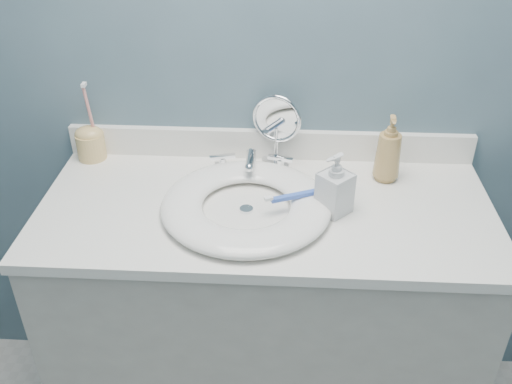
# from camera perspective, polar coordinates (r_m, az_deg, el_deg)

# --- Properties ---
(back_wall) EXTENTS (2.20, 0.02, 2.40)m
(back_wall) POSITION_cam_1_polar(r_m,az_deg,el_deg) (1.63, 1.50, 13.56)
(back_wall) COLOR #475E6B
(back_wall) RESTS_ON ground
(vanity_cabinet) EXTENTS (1.20, 0.55, 0.85)m
(vanity_cabinet) POSITION_cam_1_polar(r_m,az_deg,el_deg) (1.83, 0.84, -13.20)
(vanity_cabinet) COLOR beige
(vanity_cabinet) RESTS_ON ground
(countertop) EXTENTS (1.22, 0.57, 0.03)m
(countertop) POSITION_cam_1_polar(r_m,az_deg,el_deg) (1.54, 0.97, -1.77)
(countertop) COLOR white
(countertop) RESTS_ON vanity_cabinet
(backsplash) EXTENTS (1.22, 0.02, 0.09)m
(backsplash) POSITION_cam_1_polar(r_m,az_deg,el_deg) (1.73, 1.36, 4.82)
(backsplash) COLOR white
(backsplash) RESTS_ON countertop
(basin) EXTENTS (0.45, 0.45, 0.04)m
(basin) POSITION_cam_1_polar(r_m,az_deg,el_deg) (1.50, -0.98, -1.29)
(basin) COLOR white
(basin) RESTS_ON countertop
(drain) EXTENTS (0.04, 0.04, 0.01)m
(drain) POSITION_cam_1_polar(r_m,az_deg,el_deg) (1.51, -0.97, -1.76)
(drain) COLOR silver
(drain) RESTS_ON countertop
(faucet) EXTENTS (0.25, 0.13, 0.07)m
(faucet) POSITION_cam_1_polar(r_m,az_deg,el_deg) (1.66, -0.50, 2.78)
(faucet) COLOR silver
(faucet) RESTS_ON countertop
(makeup_mirror) EXTENTS (0.15, 0.08, 0.22)m
(makeup_mirror) POSITION_cam_1_polar(r_m,az_deg,el_deg) (1.67, 2.06, 6.56)
(makeup_mirror) COLOR silver
(makeup_mirror) RESTS_ON countertop
(soap_bottle_amber) EXTENTS (0.08, 0.08, 0.20)m
(soap_bottle_amber) POSITION_cam_1_polar(r_m,az_deg,el_deg) (1.64, 13.15, 4.23)
(soap_bottle_amber) COLOR #AD894E
(soap_bottle_amber) RESTS_ON countertop
(soap_bottle_clear) EXTENTS (0.11, 0.11, 0.17)m
(soap_bottle_clear) POSITION_cam_1_polar(r_m,az_deg,el_deg) (1.48, 7.94, 0.83)
(soap_bottle_clear) COLOR silver
(soap_bottle_clear) RESTS_ON countertop
(toothbrush_holder) EXTENTS (0.09, 0.09, 0.25)m
(toothbrush_holder) POSITION_cam_1_polar(r_m,az_deg,el_deg) (1.79, -16.24, 4.88)
(toothbrush_holder) COLOR #D7B36B
(toothbrush_holder) RESTS_ON countertop
(toothbrush_lying) EXTENTS (0.17, 0.08, 0.02)m
(toothbrush_lying) POSITION_cam_1_polar(r_m,az_deg,el_deg) (1.49, 4.07, -0.36)
(toothbrush_lying) COLOR blue
(toothbrush_lying) RESTS_ON basin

